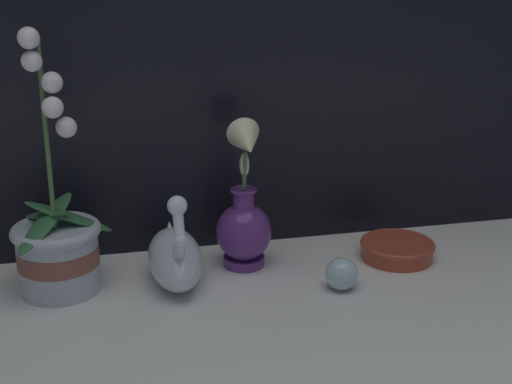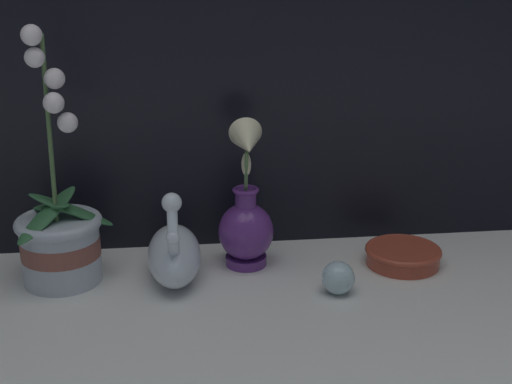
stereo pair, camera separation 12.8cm
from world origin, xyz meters
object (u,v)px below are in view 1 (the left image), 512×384
(blue_vase, at_px, (244,218))
(amber_dish, at_px, (397,248))
(swan_figurine, at_px, (175,256))
(orchid_potted_plant, at_px, (57,243))
(glass_sphere, at_px, (341,274))

(blue_vase, relative_size, amber_dish, 1.99)
(swan_figurine, bearing_deg, blue_vase, 16.08)
(orchid_potted_plant, height_order, glass_sphere, orchid_potted_plant)
(orchid_potted_plant, xyz_separation_m, glass_sphere, (0.49, -0.11, -0.06))
(orchid_potted_plant, height_order, amber_dish, orchid_potted_plant)
(orchid_potted_plant, distance_m, glass_sphere, 0.50)
(swan_figurine, xyz_separation_m, amber_dish, (0.43, 0.01, -0.03))
(amber_dish, bearing_deg, glass_sphere, -145.84)
(swan_figurine, bearing_deg, glass_sphere, -18.16)
(orchid_potted_plant, distance_m, blue_vase, 0.34)
(amber_dish, bearing_deg, orchid_potted_plant, 179.61)
(orchid_potted_plant, relative_size, swan_figurine, 2.14)
(blue_vase, bearing_deg, amber_dish, -5.81)
(glass_sphere, xyz_separation_m, amber_dish, (0.15, 0.10, -0.01))
(glass_sphere, bearing_deg, amber_dish, 34.16)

